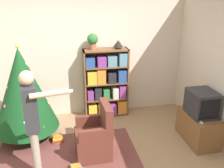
{
  "coord_description": "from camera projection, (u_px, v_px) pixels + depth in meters",
  "views": [
    {
      "loc": [
        -0.25,
        -3.18,
        2.6
      ],
      "look_at": [
        0.54,
        0.89,
        1.05
      ],
      "focal_mm": 40.0,
      "sensor_mm": 36.0,
      "label": 1
    }
  ],
  "objects": [
    {
      "name": "wall_back",
      "position": [
        77.0,
        56.0,
        5.29
      ],
      "size": [
        8.0,
        0.1,
        2.6
      ],
      "color": "beige",
      "rests_on": "ground_plane"
    },
    {
      "name": "area_rug",
      "position": [
        68.0,
        166.0,
        3.95
      ],
      "size": [
        2.34,
        1.91,
        0.01
      ],
      "color": "brown",
      "rests_on": "ground_plane"
    },
    {
      "name": "bookshelf",
      "position": [
        106.0,
        84.0,
        5.37
      ],
      "size": [
        0.94,
        0.33,
        1.48
      ],
      "color": "brown",
      "rests_on": "ground_plane"
    },
    {
      "name": "tv_stand",
      "position": [
        198.0,
        128.0,
        4.55
      ],
      "size": [
        0.48,
        0.86,
        0.53
      ],
      "color": "brown",
      "rests_on": "ground_plane"
    },
    {
      "name": "television",
      "position": [
        202.0,
        103.0,
        4.37
      ],
      "size": [
        0.43,
        0.53,
        0.45
      ],
      "color": "#28282D",
      "rests_on": "tv_stand"
    },
    {
      "name": "game_remote",
      "position": [
        200.0,
        122.0,
        4.19
      ],
      "size": [
        0.04,
        0.12,
        0.02
      ],
      "color": "white",
      "rests_on": "tv_stand"
    },
    {
      "name": "christmas_tree",
      "position": [
        23.0,
        90.0,
        4.4
      ],
      "size": [
        1.16,
        1.16,
        1.78
      ],
      "color": "#4C3323",
      "rests_on": "ground_plane"
    },
    {
      "name": "armchair",
      "position": [
        95.0,
        138.0,
        4.12
      ],
      "size": [
        0.59,
        0.58,
        0.92
      ],
      "rotation": [
        0.0,
        0.0,
        -1.53
      ],
      "color": "brown",
      "rests_on": "ground_plane"
    },
    {
      "name": "standing_person",
      "position": [
        32.0,
        119.0,
        3.34
      ],
      "size": [
        0.68,
        0.46,
        1.67
      ],
      "rotation": [
        0.0,
        0.0,
        -1.39
      ],
      "color": "#9E937F",
      "rests_on": "ground_plane"
    },
    {
      "name": "potted_plant",
      "position": [
        93.0,
        40.0,
        5.0
      ],
      "size": [
        0.22,
        0.22,
        0.33
      ],
      "color": "#935B38",
      "rests_on": "bookshelf"
    },
    {
      "name": "table_lamp",
      "position": [
        118.0,
        44.0,
        5.12
      ],
      "size": [
        0.2,
        0.2,
        0.18
      ],
      "color": "#473828",
      "rests_on": "bookshelf"
    },
    {
      "name": "book_pile_near_tree",
      "position": [
        58.0,
        139.0,
        4.56
      ],
      "size": [
        0.21,
        0.17,
        0.13
      ],
      "color": "orange",
      "rests_on": "ground_plane"
    },
    {
      "name": "book_pile_by_chair",
      "position": [
        76.0,
        168.0,
        3.85
      ],
      "size": [
        0.23,
        0.2,
        0.08
      ],
      "color": "#5B899E",
      "rests_on": "ground_plane"
    }
  ]
}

